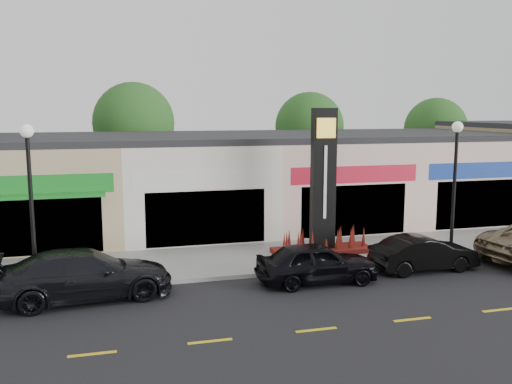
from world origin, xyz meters
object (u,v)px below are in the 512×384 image
pylon_sign (323,203)px  car_dark_sedan (85,275)px  car_black_sedan (317,263)px  car_black_conv (424,253)px  lamp_west_near (30,190)px  lamp_east_near (455,175)px

pylon_sign → car_dark_sedan: pylon_sign is taller
pylon_sign → car_black_sedan: pylon_sign is taller
car_black_conv → car_black_sedan: bearing=93.0°
car_black_sedan → pylon_sign: bearing=-23.9°
lamp_west_near → lamp_east_near: same height
lamp_east_near → car_dark_sedan: bearing=-175.1°
lamp_west_near → car_black_conv: bearing=-5.0°
pylon_sign → car_black_sedan: (-1.50, -3.29, -1.54)m
lamp_east_near → car_black_sedan: bearing=-166.2°
lamp_west_near → car_dark_sedan: (1.65, -1.24, -2.67)m
pylon_sign → lamp_west_near: bearing=-171.2°
lamp_west_near → pylon_sign: (11.00, 1.70, -1.20)m
lamp_east_near → car_dark_sedan: size_ratio=0.98×
car_black_sedan → car_black_conv: 4.50m
car_black_sedan → car_black_conv: car_black_sedan is taller
lamp_west_near → lamp_east_near: size_ratio=1.00×
car_black_sedan → lamp_west_near: bearing=81.1°
car_black_conv → pylon_sign: bearing=43.9°
pylon_sign → car_dark_sedan: bearing=-162.6°
car_dark_sedan → car_black_sedan: bearing=-98.7°
car_dark_sedan → car_black_conv: size_ratio=1.37×
lamp_east_near → car_black_conv: lamp_east_near is taller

